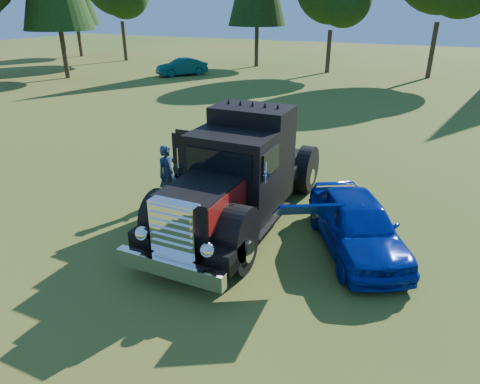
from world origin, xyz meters
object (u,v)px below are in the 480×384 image
at_px(spectator_near, 168,174).
at_px(spectator_far, 183,189).
at_px(diamond_t_truck, 238,179).
at_px(distant_teal_car, 182,67).
at_px(hotrod_coupe, 357,224).

relative_size(spectator_near, spectator_far, 1.13).
xyz_separation_m(spectator_near, spectator_far, (0.84, -0.52, -0.10)).
xyz_separation_m(diamond_t_truck, distant_teal_car, (-15.09, 21.38, -0.61)).
xyz_separation_m(spectator_near, distant_teal_car, (-12.65, 21.05, -0.20)).
relative_size(hotrod_coupe, distant_teal_car, 1.06).
xyz_separation_m(spectator_far, distant_teal_car, (-13.50, 21.57, -0.10)).
distance_m(diamond_t_truck, distant_teal_car, 26.18).
distance_m(spectator_near, distant_teal_car, 24.56).
bearing_deg(hotrod_coupe, distant_teal_car, 130.32).
relative_size(hotrod_coupe, spectator_far, 2.80).
bearing_deg(hotrod_coupe, spectator_near, 175.78).
height_order(hotrod_coupe, distant_teal_car, hotrod_coupe).
relative_size(spectator_far, distant_teal_car, 0.38).
bearing_deg(spectator_far, diamond_t_truck, -55.13).
relative_size(hotrod_coupe, spectator_near, 2.48).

